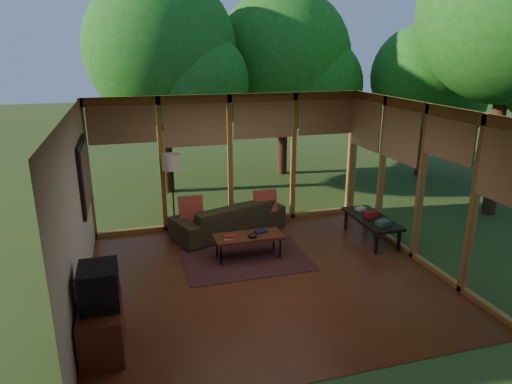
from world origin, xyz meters
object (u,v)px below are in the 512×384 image
object	(u,v)px
television	(99,286)
sofa	(228,217)
floor_lamp	(171,167)
coffee_table	(248,237)
side_console	(372,220)
media_cabinet	(102,326)

from	to	relation	value
television	sofa	bearing A→B (deg)	54.55
sofa	television	xyz separation A→B (m)	(-2.28, -3.21, 0.52)
floor_lamp	coffee_table	distance (m)	2.05
sofa	side_console	size ratio (longest dim) A/B	1.60
coffee_table	side_console	world-z (taller)	side_console
media_cabinet	coffee_table	distance (m)	3.10
media_cabinet	coffee_table	size ratio (longest dim) A/B	0.83
television	coffee_table	bearing A→B (deg)	39.89
floor_lamp	side_console	world-z (taller)	floor_lamp
media_cabinet	television	world-z (taller)	television
television	coffee_table	xyz separation A→B (m)	(2.37, 1.98, -0.46)
sofa	floor_lamp	world-z (taller)	floor_lamp
television	side_console	distance (m)	5.30
television	coffee_table	size ratio (longest dim) A/B	0.46
sofa	floor_lamp	distance (m)	1.52
media_cabinet	floor_lamp	xyz separation A→B (m)	(1.25, 3.35, 1.11)
sofa	coffee_table	distance (m)	1.23
floor_lamp	side_console	bearing A→B (deg)	-19.07
media_cabinet	side_console	xyz separation A→B (m)	(4.87, 2.10, 0.11)
television	floor_lamp	xyz separation A→B (m)	(1.23, 3.35, 0.56)
floor_lamp	sofa	bearing A→B (deg)	-7.65
media_cabinet	television	xyz separation A→B (m)	(0.02, 0.00, 0.55)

